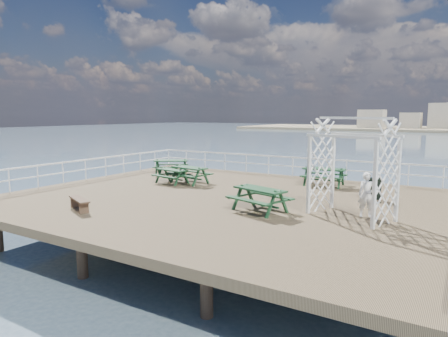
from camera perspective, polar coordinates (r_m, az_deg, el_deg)
ground at (r=16.55m, az=0.92°, el=-4.74°), size 18.00×14.00×0.30m
railing at (r=18.62m, az=4.75°, el=-0.16°), size 17.77×13.76×1.10m
picnic_table_a at (r=23.15m, az=-7.56°, el=0.67°), size 2.43×2.31×0.93m
picnic_table_b at (r=20.01m, az=-4.97°, el=-0.42°), size 2.13×1.83×0.93m
picnic_table_c at (r=19.88m, az=14.11°, el=-0.63°), size 2.06×1.70×0.95m
picnic_table_d at (r=20.07m, az=-7.44°, el=-0.65°), size 1.84×1.57×0.80m
picnic_table_e at (r=14.24m, az=5.14°, el=-3.74°), size 2.31×2.05×0.94m
flat_bench_near at (r=15.31m, az=-19.97°, el=-4.44°), size 1.52×0.93×0.43m
trellis_arbor at (r=13.86m, az=17.78°, el=-0.69°), size 3.02×2.27×3.35m
sandwich_board at (r=17.27m, az=20.65°, el=-2.76°), size 0.59×0.47×0.88m
person at (r=14.25m, az=19.72°, el=-3.54°), size 0.64×0.52×1.51m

